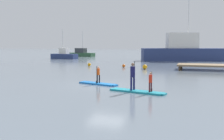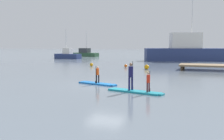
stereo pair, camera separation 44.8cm
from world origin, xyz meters
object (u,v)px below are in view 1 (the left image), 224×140
(paddleboard_far, at_px, (137,91))
(mooring_buoy_mid, at_px, (124,66))
(fishing_boat_white_large, at_px, (183,51))
(motor_boat_small_navy, at_px, (64,55))
(paddler_adult, at_px, (133,75))
(paddleboard_near, at_px, (98,84))
(paddler_child_front, at_px, (151,81))
(trawler_grey_distant, at_px, (82,53))
(paddler_child_solo, at_px, (98,74))
(mooring_buoy_near, at_px, (89,65))
(mooring_buoy_far, at_px, (145,67))

(paddleboard_far, height_order, mooring_buoy_mid, mooring_buoy_mid)
(fishing_boat_white_large, relative_size, motor_boat_small_navy, 2.53)
(paddler_adult, height_order, mooring_buoy_mid, paddler_adult)
(paddleboard_near, xyz_separation_m, paddler_adult, (2.94, -2.16, 0.96))
(paddler_child_front, relative_size, trawler_grey_distant, 0.19)
(paddler_child_solo, bearing_deg, mooring_buoy_mid, 98.09)
(motor_boat_small_navy, bearing_deg, paddler_child_solo, -58.63)
(mooring_buoy_mid, bearing_deg, mooring_buoy_near, 177.37)
(mooring_buoy_near, relative_size, mooring_buoy_far, 0.79)
(trawler_grey_distant, xyz_separation_m, mooring_buoy_mid, (16.56, -25.05, -0.49))
(paddleboard_near, bearing_deg, trawler_grey_distant, 115.44)
(fishing_boat_white_large, height_order, mooring_buoy_near, fishing_boat_white_large)
(paddler_child_solo, relative_size, trawler_grey_distant, 0.19)
(paddleboard_near, bearing_deg, paddleboard_far, -34.74)
(mooring_buoy_far, bearing_deg, trawler_grey_distant, 125.96)
(paddleboard_far, height_order, paddler_adult, paddler_adult)
(paddler_adult, bearing_deg, trawler_grey_distant, 117.57)
(paddleboard_near, distance_m, trawler_grey_distant, 43.19)
(paddler_adult, bearing_deg, mooring_buoy_far, 98.13)
(paddleboard_far, bearing_deg, trawler_grey_distant, 117.85)
(paddler_adult, xyz_separation_m, mooring_buoy_near, (-9.45, 16.32, -0.80))
(paddler_child_front, bearing_deg, trawler_grey_distant, 118.58)
(motor_boat_small_navy, bearing_deg, paddleboard_near, -58.61)
(paddler_child_solo, relative_size, paddler_adult, 0.71)
(trawler_grey_distant, bearing_deg, motor_boat_small_navy, -84.95)
(paddler_child_front, height_order, motor_boat_small_navy, motor_boat_small_navy)
(paddler_child_solo, distance_m, mooring_buoy_far, 12.26)
(fishing_boat_white_large, relative_size, mooring_buoy_near, 33.57)
(paddleboard_far, relative_size, trawler_grey_distant, 0.56)
(paddleboard_far, relative_size, motor_boat_small_navy, 0.62)
(paddler_adult, relative_size, trawler_grey_distant, 0.27)
(paddleboard_near, xyz_separation_m, paddler_child_solo, (-0.01, -0.01, 0.71))
(paddler_child_solo, xyz_separation_m, mooring_buoy_near, (-6.50, 14.17, -0.55))
(paddler_adult, bearing_deg, motor_boat_small_navy, 123.52)
(mooring_buoy_far, bearing_deg, paddleboard_near, -94.17)
(paddler_child_solo, height_order, trawler_grey_distant, trawler_grey_distant)
(paddleboard_far, distance_m, paddler_adult, 1.01)
(paddler_child_front, bearing_deg, paddleboard_far, 165.38)
(paddler_child_solo, xyz_separation_m, paddler_child_front, (4.05, -2.45, -0.03))
(mooring_buoy_mid, relative_size, mooring_buoy_far, 0.71)
(mooring_buoy_far, bearing_deg, paddler_child_solo, -94.20)
(paddler_child_front, height_order, mooring_buoy_far, paddler_child_front)
(mooring_buoy_near, height_order, mooring_buoy_mid, mooring_buoy_near)
(motor_boat_small_navy, xyz_separation_m, mooring_buoy_near, (11.16, -14.79, -0.48))
(paddler_child_front, distance_m, mooring_buoy_near, 19.69)
(paddleboard_near, bearing_deg, paddler_adult, -36.30)
(fishing_boat_white_large, relative_size, mooring_buoy_mid, 37.65)
(paddler_child_solo, bearing_deg, mooring_buoy_near, 114.63)
(paddler_adult, distance_m, motor_boat_small_navy, 37.32)
(motor_boat_small_navy, bearing_deg, mooring_buoy_near, -52.96)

